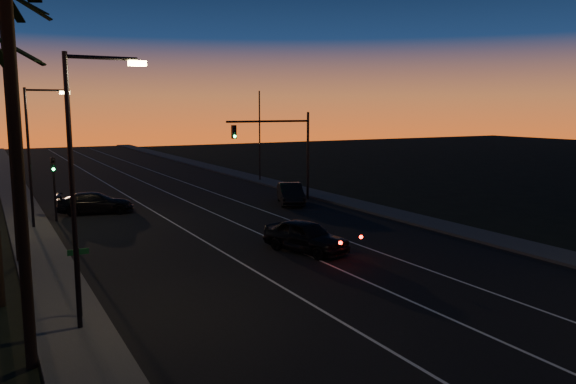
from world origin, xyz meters
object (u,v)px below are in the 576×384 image
signal_mast (282,141)px  lead_car (306,236)px  right_car (290,194)px  cross_car (96,203)px

signal_mast → lead_car: size_ratio=1.26×
lead_car → right_car: lead_car is taller
signal_mast → cross_car: size_ratio=1.30×
lead_car → right_car: bearing=64.2°
lead_car → cross_car: lead_car is taller
lead_car → cross_car: bearing=114.9°
lead_car → cross_car: size_ratio=1.03×
signal_mast → lead_car: bearing=-113.6°
right_car → cross_car: 14.18m
right_car → cross_car: (-13.83, 3.11, -0.05)m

